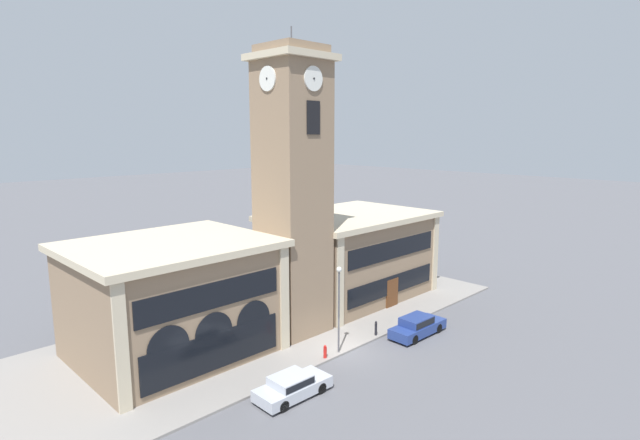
{
  "coord_description": "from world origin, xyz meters",
  "views": [
    {
      "loc": [
        -23.49,
        -20.97,
        14.58
      ],
      "look_at": [
        0.67,
        3.32,
        8.6
      ],
      "focal_mm": 28.0,
      "sensor_mm": 36.0,
      "label": 1
    }
  ],
  "objects_px": {
    "parked_car_near": "(292,385)",
    "parked_car_mid": "(417,325)",
    "street_lamp": "(339,297)",
    "bollard": "(376,328)",
    "fire_hydrant": "(325,352)"
  },
  "relations": [
    {
      "from": "street_lamp",
      "to": "parked_car_mid",
      "type": "bearing_deg",
      "value": -16.67
    },
    {
      "from": "parked_car_mid",
      "to": "fire_hydrant",
      "type": "distance_m",
      "value": 7.84
    },
    {
      "from": "street_lamp",
      "to": "parked_car_near",
      "type": "bearing_deg",
      "value": -161.94
    },
    {
      "from": "parked_car_near",
      "to": "street_lamp",
      "type": "xyz_separation_m",
      "value": [
        5.84,
        1.9,
        3.32
      ]
    },
    {
      "from": "bollard",
      "to": "street_lamp",
      "type": "bearing_deg",
      "value": -179.37
    },
    {
      "from": "street_lamp",
      "to": "bollard",
      "type": "xyz_separation_m",
      "value": [
        4.0,
        0.04,
        -3.33
      ]
    },
    {
      "from": "parked_car_near",
      "to": "street_lamp",
      "type": "bearing_deg",
      "value": 19.47
    },
    {
      "from": "parked_car_mid",
      "to": "street_lamp",
      "type": "bearing_deg",
      "value": 164.74
    },
    {
      "from": "parked_car_near",
      "to": "fire_hydrant",
      "type": "bearing_deg",
      "value": 24.31
    },
    {
      "from": "bollard",
      "to": "fire_hydrant",
      "type": "height_order",
      "value": "bollard"
    },
    {
      "from": "parked_car_mid",
      "to": "parked_car_near",
      "type": "bearing_deg",
      "value": -178.59
    },
    {
      "from": "bollard",
      "to": "fire_hydrant",
      "type": "relative_size",
      "value": 1.22
    },
    {
      "from": "bollard",
      "to": "fire_hydrant",
      "type": "distance_m",
      "value": 5.24
    },
    {
      "from": "parked_car_near",
      "to": "parked_car_mid",
      "type": "height_order",
      "value": "parked_car_mid"
    },
    {
      "from": "street_lamp",
      "to": "fire_hydrant",
      "type": "relative_size",
      "value": 6.76
    }
  ]
}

